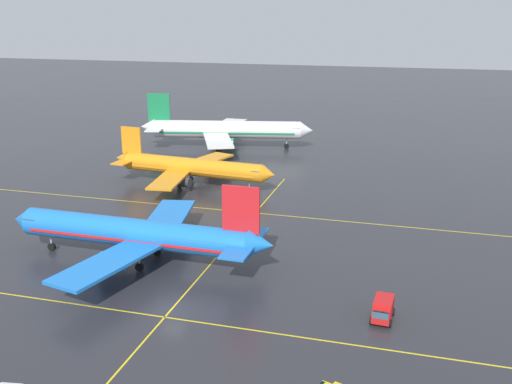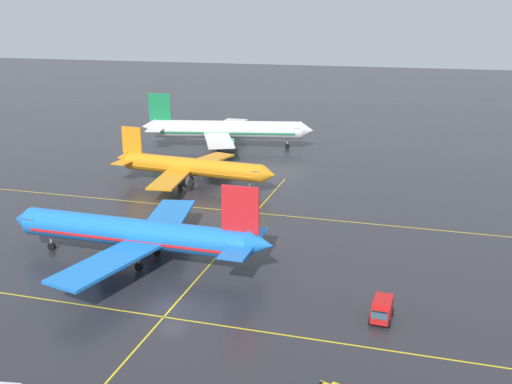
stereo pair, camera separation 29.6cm
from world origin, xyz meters
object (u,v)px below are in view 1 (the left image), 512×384
object	(u,v)px
airliner_second_row	(191,167)
airliner_third_row	(225,130)
airliner_front_gate	(137,234)
service_truck_catering	(383,309)

from	to	relation	value
airliner_second_row	airliner_third_row	world-z (taller)	airliner_third_row
airliner_front_gate	airliner_second_row	world-z (taller)	airliner_front_gate
airliner_front_gate	airliner_second_row	xyz separation A→B (m)	(-6.54, 34.25, -0.42)
airliner_second_row	service_truck_catering	xyz separation A→B (m)	(37.57, -40.72, -2.25)
airliner_front_gate	airliner_third_row	xyz separation A→B (m)	(-10.46, 65.48, 0.44)
airliner_third_row	service_truck_catering	bearing A→B (deg)	-60.03
airliner_third_row	service_truck_catering	xyz separation A→B (m)	(41.50, -71.95, -3.11)
airliner_front_gate	service_truck_catering	bearing A→B (deg)	-11.78
service_truck_catering	airliner_front_gate	bearing A→B (deg)	168.22
service_truck_catering	airliner_third_row	bearing A→B (deg)	119.97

